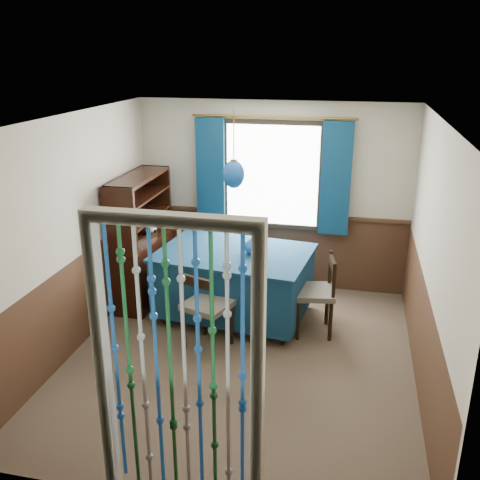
% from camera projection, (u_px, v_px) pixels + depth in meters
% --- Properties ---
extents(floor, '(4.00, 4.00, 0.00)m').
position_uv_depth(floor, '(240.00, 358.00, 5.69)').
color(floor, brown).
rests_on(floor, ground).
extents(ceiling, '(4.00, 4.00, 0.00)m').
position_uv_depth(ceiling, '(240.00, 119.00, 4.85)').
color(ceiling, silver).
rests_on(ceiling, ground).
extents(wall_back, '(3.60, 0.00, 3.60)m').
position_uv_depth(wall_back, '(273.00, 197.00, 7.11)').
color(wall_back, beige).
rests_on(wall_back, ground).
extents(wall_front, '(3.60, 0.00, 3.60)m').
position_uv_depth(wall_front, '(174.00, 355.00, 3.43)').
color(wall_front, beige).
rests_on(wall_front, ground).
extents(wall_left, '(0.00, 4.00, 4.00)m').
position_uv_depth(wall_left, '(74.00, 235.00, 5.63)').
color(wall_left, beige).
rests_on(wall_left, ground).
extents(wall_right, '(0.00, 4.00, 4.00)m').
position_uv_depth(wall_right, '(432.00, 263.00, 4.90)').
color(wall_right, beige).
rests_on(wall_right, ground).
extents(wainscot_back, '(3.60, 0.00, 3.60)m').
position_uv_depth(wainscot_back, '(271.00, 250.00, 7.35)').
color(wainscot_back, '#432919').
rests_on(wainscot_back, ground).
extents(wainscot_front, '(3.60, 0.00, 3.60)m').
position_uv_depth(wainscot_front, '(179.00, 447.00, 3.70)').
color(wainscot_front, '#432919').
rests_on(wainscot_front, ground).
extents(wainscot_left, '(0.00, 4.00, 4.00)m').
position_uv_depth(wainscot_left, '(82.00, 299.00, 5.88)').
color(wainscot_left, '#432919').
rests_on(wainscot_left, ground).
extents(wainscot_right, '(0.00, 4.00, 4.00)m').
position_uv_depth(wainscot_right, '(421.00, 334.00, 5.16)').
color(wainscot_right, '#432919').
rests_on(wainscot_right, ground).
extents(window, '(1.32, 0.12, 1.42)m').
position_uv_depth(window, '(272.00, 175.00, 6.96)').
color(window, black).
rests_on(window, wall_back).
extents(doorway, '(1.16, 0.12, 2.18)m').
position_uv_depth(doorway, '(178.00, 376.00, 3.55)').
color(doorway, silver).
rests_on(doorway, ground).
extents(dining_table, '(1.90, 1.42, 0.85)m').
position_uv_depth(dining_table, '(234.00, 280.00, 6.42)').
color(dining_table, navy).
rests_on(dining_table, floor).
extents(chair_near, '(0.58, 0.57, 0.93)m').
position_uv_depth(chair_near, '(206.00, 307.00, 5.73)').
color(chair_near, black).
rests_on(chair_near, floor).
extents(chair_far, '(0.47, 0.46, 0.83)m').
position_uv_depth(chair_far, '(254.00, 261.00, 7.08)').
color(chair_far, black).
rests_on(chair_far, floor).
extents(chair_left, '(0.56, 0.57, 0.92)m').
position_uv_depth(chair_left, '(157.00, 269.00, 6.74)').
color(chair_left, black).
rests_on(chair_left, floor).
extents(chair_right, '(0.51, 0.53, 0.94)m').
position_uv_depth(chair_right, '(317.00, 293.00, 6.05)').
color(chair_right, black).
rests_on(chair_right, floor).
extents(sideboard, '(0.44, 1.25, 1.64)m').
position_uv_depth(sideboard, '(142.00, 256.00, 6.92)').
color(sideboard, black).
rests_on(sideboard, floor).
extents(pendant_lamp, '(0.25, 0.25, 0.88)m').
position_uv_depth(pendant_lamp, '(234.00, 174.00, 5.98)').
color(pendant_lamp, olive).
rests_on(pendant_lamp, ceiling).
extents(vase_table, '(0.23, 0.23, 0.21)m').
position_uv_depth(vase_table, '(253.00, 245.00, 6.22)').
color(vase_table, '#154891').
rests_on(vase_table, dining_table).
extents(bowl_shelf, '(0.27, 0.27, 0.06)m').
position_uv_depth(bowl_shelf, '(136.00, 220.00, 6.48)').
color(bowl_shelf, beige).
rests_on(bowl_shelf, sideboard).
extents(vase_sideboard, '(0.21, 0.21, 0.17)m').
position_uv_depth(vase_sideboard, '(151.00, 228.00, 6.98)').
color(vase_sideboard, beige).
rests_on(vase_sideboard, sideboard).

